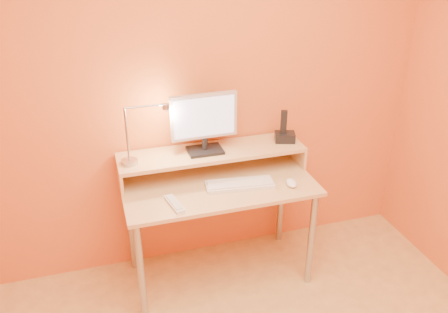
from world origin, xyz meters
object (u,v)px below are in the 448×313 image
object	(u,v)px
monitor_panel	(204,116)
phone_dock	(285,137)
keyboard	(240,185)
mouse	(291,183)
lamp_base	(130,162)
remote_control	(174,204)

from	to	relation	value
monitor_panel	phone_dock	size ratio (longest dim) A/B	3.23
monitor_panel	keyboard	distance (m)	0.48
phone_dock	monitor_panel	bearing A→B (deg)	-163.50
phone_dock	mouse	distance (m)	0.36
phone_dock	mouse	size ratio (longest dim) A/B	1.19
monitor_panel	lamp_base	distance (m)	0.53
lamp_base	phone_dock	distance (m)	1.03
phone_dock	remote_control	size ratio (longest dim) A/B	0.65
mouse	remote_control	xyz separation A→B (m)	(-0.74, -0.02, -0.01)
keyboard	mouse	world-z (taller)	mouse
phone_dock	keyboard	distance (m)	0.48
remote_control	mouse	bearing A→B (deg)	-10.01
monitor_panel	lamp_base	xyz separation A→B (m)	(-0.48, -0.04, -0.23)
lamp_base	remote_control	size ratio (longest dim) A/B	0.50
monitor_panel	keyboard	xyz separation A→B (m)	(0.16, -0.23, -0.39)
lamp_base	phone_dock	size ratio (longest dim) A/B	0.77
keyboard	mouse	size ratio (longest dim) A/B	3.86
remote_control	keyboard	bearing A→B (deg)	1.51
phone_dock	remote_control	xyz separation A→B (m)	(-0.82, -0.32, -0.18)
monitor_panel	keyboard	size ratio (longest dim) A/B	1.00
monitor_panel	mouse	world-z (taller)	monitor_panel
monitor_panel	lamp_base	size ratio (longest dim) A/B	4.20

